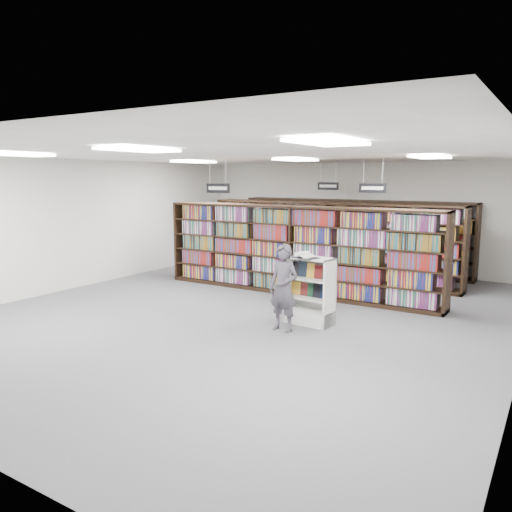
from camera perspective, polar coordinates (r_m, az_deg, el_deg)
The scene contains 19 objects.
floor at distance 10.36m, azimuth -0.74°, elevation -6.46°, with size 12.00×12.00×0.00m, color #515156.
ceiling at distance 10.00m, azimuth -0.78°, elevation 11.51°, with size 10.00×12.00×0.10m, color white.
wall_back at distance 15.43m, azimuth 11.37°, elevation 4.50°, with size 10.00×0.10×3.20m, color silver.
wall_left at distance 13.41m, azimuth -19.10°, elevation 3.53°, with size 0.10×12.00×3.20m, color silver.
bookshelf_row_near at distance 11.85m, azimuth 4.46°, elevation 0.66°, with size 7.00×0.60×2.10m.
bookshelf_row_mid at distance 13.64m, azimuth 8.34°, elevation 1.69°, with size 7.00×0.60×2.10m.
bookshelf_row_far at distance 15.20m, azimuth 10.91°, elevation 2.37°, with size 7.00×0.60×2.10m.
aisle_sign_left at distance 11.66m, azimuth -4.37°, elevation 7.84°, with size 0.65×0.02×0.80m.
aisle_sign_right at distance 12.06m, azimuth 13.17°, elevation 7.67°, with size 0.65×0.02×0.80m.
aisle_sign_center at distance 14.65m, azimuth 8.24°, elevation 8.00°, with size 0.65×0.02×0.80m.
troffer_front_left at distance 9.99m, azimuth -25.73°, elevation 10.41°, with size 0.60×1.20×0.04m, color white.
troffer_front_center at distance 7.65m, azimuth -13.26°, elevation 11.76°, with size 0.60×1.20×0.04m, color white.
troffer_front_right at distance 5.93m, azimuth 8.27°, elevation 12.78°, with size 0.60×1.20×0.04m, color white.
troffer_back_left at distance 13.38m, azimuth -7.11°, elevation 10.63°, with size 0.60×1.20×0.04m, color white.
troffer_back_center at distance 11.73m, azimuth 4.59°, elevation 10.91°, with size 0.60×1.20×0.04m, color white.
troffer_back_right at distance 10.69m, azimuth 19.29°, elevation 10.64°, with size 0.60×1.20×0.04m, color white.
endcap_display at distance 9.57m, azimuth 6.19°, elevation -5.04°, with size 0.95×0.53×1.28m.
open_book at distance 9.35m, azimuth 5.34°, elevation 0.04°, with size 0.68×0.54×0.13m.
shopper at distance 9.01m, azimuth 3.16°, elevation -3.66°, with size 0.58×0.38×1.58m, color #4C4752.
Camera 1 is at (5.38, -8.41, 2.76)m, focal length 35.00 mm.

